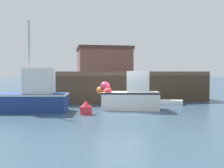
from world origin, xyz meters
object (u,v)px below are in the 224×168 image
at_px(fishing_boat_near_left, 32,96).
at_px(fishing_boat_near_right, 130,95).
at_px(rowboat, 168,102).
at_px(mooring_buoy_foreground, 86,108).

bearing_deg(fishing_boat_near_left, fishing_boat_near_right, -2.40).
height_order(fishing_boat_near_left, fishing_boat_near_right, fishing_boat_near_left).
height_order(rowboat, mooring_buoy_foreground, mooring_buoy_foreground).
xyz_separation_m(fishing_boat_near_left, rowboat, (7.77, 1.40, -0.63)).
bearing_deg(fishing_boat_near_right, fishing_boat_near_left, 177.60).
bearing_deg(fishing_boat_near_left, rowboat, 10.24).
height_order(fishing_boat_near_left, mooring_buoy_foreground, fishing_boat_near_left).
bearing_deg(rowboat, mooring_buoy_foreground, -152.24).
distance_m(fishing_boat_near_right, mooring_buoy_foreground, 2.76).
bearing_deg(mooring_buoy_foreground, fishing_boat_near_left, 151.48).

